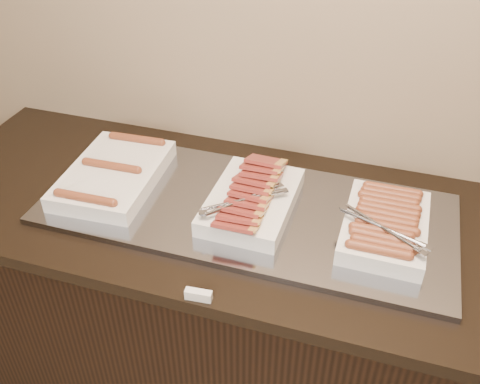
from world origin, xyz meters
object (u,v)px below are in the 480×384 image
(warming_tray, at_px, (246,209))
(dish_left, at_px, (114,174))
(dish_right, at_px, (385,225))
(counter, at_px, (245,313))
(dish_center, at_px, (251,199))

(warming_tray, height_order, dish_left, dish_left)
(dish_left, xyz_separation_m, dish_right, (0.83, -0.00, 0.01))
(counter, bearing_deg, dish_right, -0.60)
(dish_center, relative_size, dish_right, 1.11)
(counter, relative_size, dish_center, 5.56)
(warming_tray, bearing_deg, dish_center, -12.78)
(dish_center, xyz_separation_m, dish_right, (0.38, -0.00, 0.00))
(dish_center, bearing_deg, warming_tray, 168.04)
(dish_center, bearing_deg, dish_right, 0.79)
(warming_tray, height_order, dish_right, dish_right)
(dish_left, xyz_separation_m, dish_center, (0.45, -0.00, 0.01))
(counter, xyz_separation_m, dish_right, (0.40, -0.00, 0.50))
(dish_left, height_order, dish_center, dish_center)
(warming_tray, xyz_separation_m, dish_left, (-0.43, 0.00, 0.04))
(warming_tray, bearing_deg, dish_right, -0.61)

